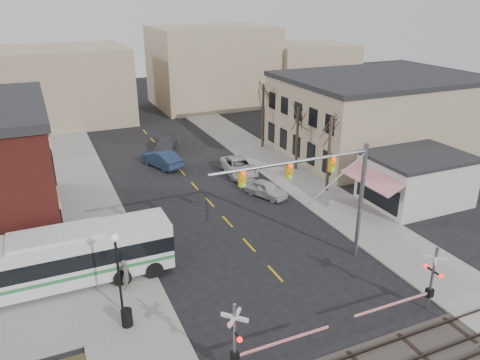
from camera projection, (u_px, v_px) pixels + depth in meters
name	position (u px, v px, depth m)	size (l,w,h in m)	color
ground	(291.00, 291.00, 28.17)	(160.00, 160.00, 0.00)	black
sidewalk_west	(86.00, 194.00, 41.56)	(5.00, 60.00, 0.12)	gray
sidewalk_east	(275.00, 165.00, 48.70)	(5.00, 60.00, 0.12)	gray
tan_building	(376.00, 114.00, 51.83)	(20.30, 15.30, 8.50)	tan
awning_shop	(416.00, 179.00, 39.31)	(9.74, 6.20, 4.30)	beige
tree_east_a	(329.00, 155.00, 41.00)	(0.28, 0.28, 6.75)	#382B21
tree_east_b	(297.00, 139.00, 46.30)	(0.28, 0.28, 6.30)	#382B21
tree_east_c	(263.00, 116.00, 53.00)	(0.28, 0.28, 7.20)	#382B21
transit_bus	(59.00, 259.00, 27.91)	(13.38, 2.96, 3.45)	silver
traffic_signal_mast	(325.00, 183.00, 28.80)	(10.67, 0.30, 8.00)	gray
rr_crossing_west	(243.00, 339.00, 21.38)	(5.60, 1.36, 4.00)	gray
rr_crossing_east	(426.00, 281.00, 25.65)	(5.60, 1.36, 4.00)	gray
street_lamp	(117.00, 258.00, 24.98)	(0.44, 0.44, 4.83)	black
trash_bin	(127.00, 318.00, 24.87)	(0.60, 0.60, 0.98)	black
car_a	(266.00, 189.00, 41.03)	(1.65, 4.10, 1.40)	#B7B8BC
car_b	(162.00, 159.00, 48.03)	(1.80, 5.17, 1.70)	#1B2A45
car_c	(239.00, 167.00, 46.03)	(2.60, 5.64, 1.57)	#B2B2B2
car_d	(166.00, 144.00, 53.18)	(2.06, 5.07, 1.47)	#3E3F43
pedestrian_near	(126.00, 274.00, 27.82)	(0.72, 0.47, 1.96)	#645850
pedestrian_far	(105.00, 246.00, 31.15)	(0.87, 0.68, 1.80)	#333F59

